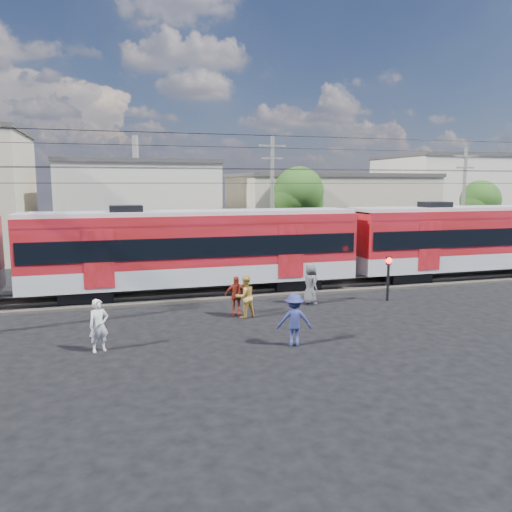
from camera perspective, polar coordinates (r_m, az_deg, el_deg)
The scene contains 20 objects.
ground at distance 17.54m, azimuth -1.67°, elevation -9.91°, with size 120.00×120.00×0.00m, color black.
track_bed at distance 25.08m, azimuth -6.29°, elevation -4.25°, with size 70.00×3.40×0.12m, color #2D2823.
rail_near at distance 24.34m, azimuth -5.99°, elevation -4.34°, with size 70.00×0.12×0.12m, color #59544C.
rail_far at distance 25.78m, azimuth -6.59°, elevation -3.64°, with size 70.00×0.12×0.12m, color #59544C.
commuter_train at distance 24.67m, azimuth -6.54°, elevation 1.06°, with size 50.30×3.08×4.17m.
catenary at distance 24.55m, azimuth -26.94°, elevation 6.59°, with size 70.00×9.30×7.52m.
building_midwest at distance 43.23m, azimuth -13.41°, elevation 5.62°, with size 12.24×12.24×7.30m.
building_mideast at distance 44.12m, azimuth 8.14°, elevation 5.16°, with size 16.32×10.20×6.30m.
building_east at distance 54.63m, azimuth 19.98°, elevation 6.38°, with size 10.20×10.20×8.30m.
utility_pole_mid at distance 32.77m, azimuth 1.87°, elevation 6.61°, with size 1.80×0.24×8.50m.
utility_pole_east at distance 38.65m, azimuth 22.61°, elevation 5.85°, with size 1.80×0.24×8.00m.
tree_near at distance 36.75m, azimuth 5.12°, elevation 6.96°, with size 3.82×3.64×6.72m.
tree_far at distance 43.71m, azimuth 24.35°, elevation 5.58°, with size 3.36×3.12×5.76m.
pedestrian_a at distance 17.25m, azimuth -17.53°, elevation -7.57°, with size 0.64×0.42×1.75m, color silver.
pedestrian_b at distance 20.54m, azimuth -1.25°, elevation -4.66°, with size 0.85×0.66×1.75m, color gold.
pedestrian_c at distance 17.08m, azimuth 4.39°, elevation -7.28°, with size 1.16×0.67×1.80m, color navy.
pedestrian_d at distance 20.92m, azimuth -2.31°, elevation -4.55°, with size 0.98×0.41×1.66m, color maroon.
pedestrian_e at distance 22.95m, azimuth 6.25°, elevation -3.20°, with size 0.91×0.59×1.86m, color #4B4B50.
car_silver at distance 39.66m, azimuth 26.20°, elevation 0.39°, with size 1.49×3.69×1.26m, color #A9ABB0.
crossing_signal at distance 24.17m, azimuth 14.89°, elevation -1.58°, with size 0.31×0.31×2.10m.
Camera 1 is at (-4.17, -16.14, 5.46)m, focal length 35.00 mm.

